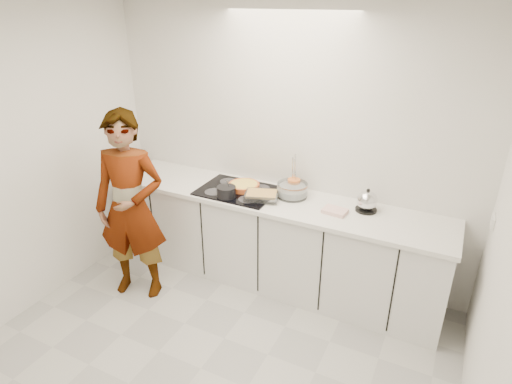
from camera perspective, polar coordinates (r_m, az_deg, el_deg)
The scene contains 15 objects.
floor at distance 3.57m, azimuth -7.36°, elevation -22.31°, with size 3.60×3.20×0.00m, color #BBBBB5.
wall_back at distance 4.07m, azimuth 4.11°, elevation 5.97°, with size 3.60×0.00×2.60m, color white.
wall_left at distance 4.02m, azimuth -30.43°, elevation 2.29°, with size 0.00×3.20×2.60m, color white.
wall_right at distance 2.41m, azimuth 30.60°, elevation -12.12°, with size 0.02×3.20×2.60m.
base_cabinets at distance 4.17m, azimuth 2.04°, elevation -6.64°, with size 3.20×0.58×0.87m, color silver.
countertop at distance 3.95m, azimuth 2.14°, elevation -1.00°, with size 3.24×0.64×0.04m, color white.
hob at distance 4.07m, azimuth -2.47°, elevation 0.19°, with size 0.72×0.54×0.01m, color black.
tart_dish at distance 4.09m, azimuth -1.61°, elevation 0.85°, with size 0.36×0.36×0.05m.
saucepan at distance 3.91m, azimuth -3.97°, elevation 0.05°, with size 0.23×0.23×0.17m.
baking_dish at distance 3.88m, azimuth 0.75°, elevation -0.43°, with size 0.35×0.30×0.06m.
mixing_bowl at distance 3.95m, azimuth 4.84°, elevation 0.19°, with size 0.37×0.37×0.13m.
tea_towel at distance 3.72m, azimuth 10.48°, elevation -2.50°, with size 0.20×0.15×0.03m, color white.
kettle at distance 3.78m, azimuth 14.57°, elevation -1.24°, with size 0.21×0.21×0.21m.
utensil_crock at distance 4.00m, azimuth 5.05°, elevation 0.73°, with size 0.12×0.12×0.15m, color orange.
cook at distance 3.97m, azimuth -16.37°, elevation -2.04°, with size 0.64×0.42×1.77m, color silver.
Camera 1 is at (1.45, -1.97, 2.60)m, focal length 30.00 mm.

